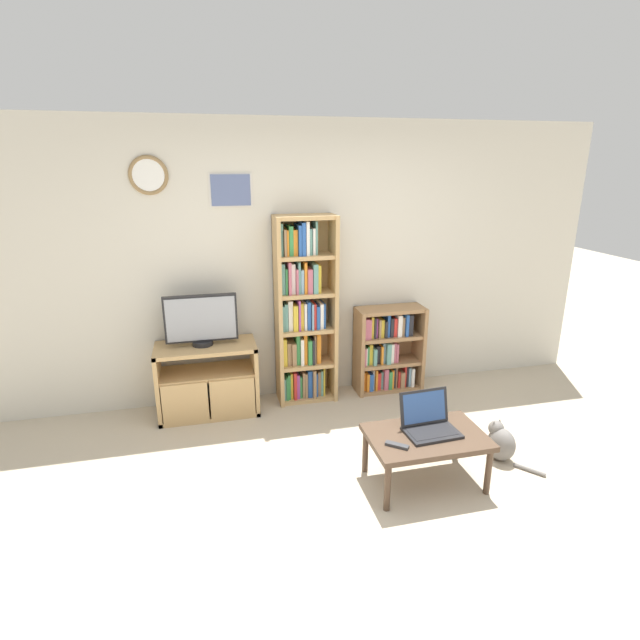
% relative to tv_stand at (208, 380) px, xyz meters
% --- Properties ---
extents(ground_plane, '(18.00, 18.00, 0.00)m').
position_rel_tv_stand_xyz_m(ground_plane, '(0.97, -1.76, -0.33)').
color(ground_plane, '#BCAD93').
extents(wall_back, '(5.91, 0.09, 2.60)m').
position_rel_tv_stand_xyz_m(wall_back, '(0.96, 0.29, 0.98)').
color(wall_back, beige).
rests_on(wall_back, ground_plane).
extents(tv_stand, '(0.89, 0.44, 0.66)m').
position_rel_tv_stand_xyz_m(tv_stand, '(0.00, 0.00, 0.00)').
color(tv_stand, tan).
rests_on(tv_stand, ground_plane).
extents(television, '(0.63, 0.18, 0.46)m').
position_rel_tv_stand_xyz_m(television, '(-0.02, 0.03, 0.56)').
color(television, black).
rests_on(television, tv_stand).
extents(bookshelf_tall, '(0.56, 0.30, 1.78)m').
position_rel_tv_stand_xyz_m(bookshelf_tall, '(0.91, 0.11, 0.53)').
color(bookshelf_tall, tan).
rests_on(bookshelf_tall, ground_plane).
extents(bookshelf_short, '(0.68, 0.29, 0.86)m').
position_rel_tv_stand_xyz_m(bookshelf_short, '(1.76, 0.11, 0.08)').
color(bookshelf_short, '#9E754C').
rests_on(bookshelf_short, ground_plane).
extents(coffee_table, '(0.83, 0.54, 0.39)m').
position_rel_tv_stand_xyz_m(coffee_table, '(1.48, -1.44, 0.01)').
color(coffee_table, '#4C3828').
rests_on(coffee_table, ground_plane).
extents(laptop, '(0.39, 0.32, 0.27)m').
position_rel_tv_stand_xyz_m(laptop, '(1.51, -1.38, 0.12)').
color(laptop, '#232326').
rests_on(laptop, coffee_table).
extents(remote_near_laptop, '(0.15, 0.14, 0.02)m').
position_rel_tv_stand_xyz_m(remote_near_laptop, '(1.21, -1.53, 0.07)').
color(remote_near_laptop, '#38383A').
rests_on(remote_near_laptop, coffee_table).
extents(cat, '(0.33, 0.44, 0.31)m').
position_rel_tv_stand_xyz_m(cat, '(2.18, -1.30, -0.19)').
color(cat, slate).
rests_on(cat, ground_plane).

